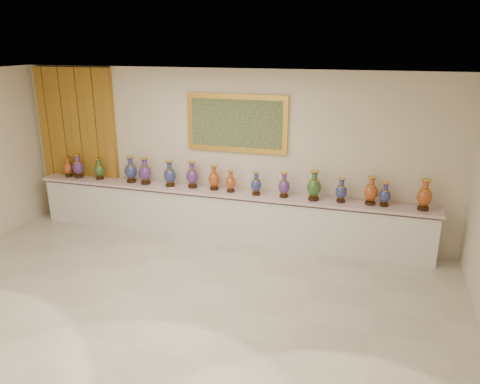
% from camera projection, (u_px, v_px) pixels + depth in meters
% --- Properties ---
extents(ground, '(8.00, 8.00, 0.00)m').
position_uv_depth(ground, '(172.00, 299.00, 6.52)').
color(ground, beige).
rests_on(ground, ground).
extents(room, '(8.00, 8.00, 8.00)m').
position_uv_depth(room, '(102.00, 142.00, 8.95)').
color(room, beige).
rests_on(room, ground).
extents(counter, '(7.28, 0.48, 0.90)m').
position_uv_depth(counter, '(224.00, 215.00, 8.45)').
color(counter, white).
rests_on(counter, ground).
extents(vase_0, '(0.20, 0.20, 0.39)m').
position_uv_depth(vase_0, '(68.00, 168.00, 9.11)').
color(vase_0, black).
rests_on(vase_0, counter).
extents(vase_1, '(0.27, 0.27, 0.46)m').
position_uv_depth(vase_1, '(78.00, 167.00, 9.04)').
color(vase_1, black).
rests_on(vase_1, counter).
extents(vase_2, '(0.22, 0.22, 0.40)m').
position_uv_depth(vase_2, '(99.00, 170.00, 8.94)').
color(vase_2, black).
rests_on(vase_2, counter).
extents(vase_3, '(0.25, 0.25, 0.49)m').
position_uv_depth(vase_3, '(131.00, 171.00, 8.74)').
color(vase_3, black).
rests_on(vase_3, counter).
extents(vase_4, '(0.30, 0.30, 0.49)m').
position_uv_depth(vase_4, '(145.00, 172.00, 8.63)').
color(vase_4, black).
rests_on(vase_4, counter).
extents(vase_5, '(0.27, 0.27, 0.47)m').
position_uv_depth(vase_5, '(170.00, 175.00, 8.50)').
color(vase_5, black).
rests_on(vase_5, counter).
extents(vase_6, '(0.29, 0.29, 0.48)m').
position_uv_depth(vase_6, '(192.00, 176.00, 8.42)').
color(vase_6, black).
rests_on(vase_6, counter).
extents(vase_7, '(0.21, 0.21, 0.44)m').
position_uv_depth(vase_7, '(214.00, 179.00, 8.30)').
color(vase_7, black).
rests_on(vase_7, counter).
extents(vase_8, '(0.22, 0.22, 0.39)m').
position_uv_depth(vase_8, '(231.00, 182.00, 8.19)').
color(vase_8, black).
rests_on(vase_8, counter).
extents(vase_9, '(0.24, 0.24, 0.40)m').
position_uv_depth(vase_9, '(256.00, 185.00, 8.03)').
color(vase_9, black).
rests_on(vase_9, counter).
extents(vase_10, '(0.23, 0.23, 0.43)m').
position_uv_depth(vase_10, '(284.00, 186.00, 7.91)').
color(vase_10, black).
rests_on(vase_10, counter).
extents(vase_11, '(0.31, 0.31, 0.51)m').
position_uv_depth(vase_11, '(314.00, 187.00, 7.74)').
color(vase_11, black).
rests_on(vase_11, counter).
extents(vase_12, '(0.23, 0.23, 0.41)m').
position_uv_depth(vase_12, '(341.00, 191.00, 7.66)').
color(vase_12, black).
rests_on(vase_12, counter).
extents(vase_13, '(0.25, 0.25, 0.47)m').
position_uv_depth(vase_13, '(371.00, 192.00, 7.55)').
color(vase_13, black).
rests_on(vase_13, counter).
extents(vase_14, '(0.23, 0.23, 0.39)m').
position_uv_depth(vase_14, '(385.00, 196.00, 7.48)').
color(vase_14, black).
rests_on(vase_14, counter).
extents(vase_15, '(0.25, 0.25, 0.50)m').
position_uv_depth(vase_15, '(424.00, 196.00, 7.29)').
color(vase_15, black).
rests_on(vase_15, counter).
extents(label_card, '(0.10, 0.06, 0.00)m').
position_uv_depth(label_card, '(171.00, 188.00, 8.44)').
color(label_card, white).
rests_on(label_card, counter).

